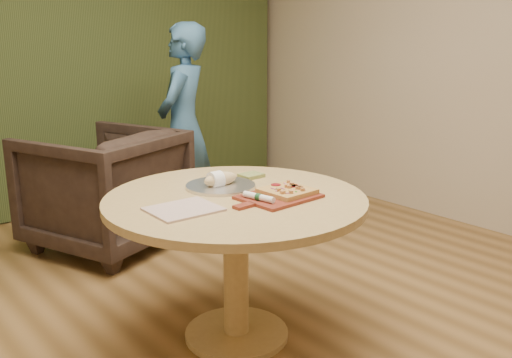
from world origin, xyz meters
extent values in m
cube|color=olive|center=(0.00, 0.00, -0.01)|extent=(5.00, 6.00, 0.02)
cube|color=#C4B094|center=(0.00, 3.01, 1.40)|extent=(5.00, 0.02, 2.80)
cube|color=#2D3B1B|center=(0.00, 2.90, 1.40)|extent=(4.80, 0.14, 2.78)
cylinder|color=tan|center=(-0.03, 0.24, 0.01)|extent=(0.53, 0.53, 0.03)
cylinder|color=tan|center=(-0.03, 0.24, 0.35)|extent=(0.13, 0.13, 0.68)
cylinder|color=tan|center=(-0.03, 0.24, 0.73)|extent=(1.27, 1.27, 0.04)
cube|color=maroon|center=(0.11, 0.08, 0.76)|extent=(0.36, 0.30, 0.01)
cube|color=maroon|center=(-0.11, 0.07, 0.76)|extent=(0.10, 0.05, 0.01)
cube|color=tan|center=(0.16, 0.08, 0.78)|extent=(0.23, 0.23, 0.02)
cylinder|color=maroon|center=(0.17, 0.17, 0.79)|extent=(0.05, 0.05, 0.00)
cylinder|color=maroon|center=(0.22, 0.10, 0.79)|extent=(0.05, 0.05, 0.00)
cylinder|color=maroon|center=(0.22, 0.10, 0.79)|extent=(0.05, 0.05, 0.00)
cube|color=#BF8147|center=(0.21, 0.04, 0.79)|extent=(0.02, 0.02, 0.01)
cube|color=#BF8147|center=(0.20, 0.05, 0.79)|extent=(0.02, 0.02, 0.01)
cube|color=#BF8147|center=(0.24, 0.16, 0.79)|extent=(0.02, 0.02, 0.01)
cube|color=#BF8147|center=(0.21, 0.04, 0.79)|extent=(0.02, 0.02, 0.01)
cube|color=#BF8147|center=(0.18, 0.09, 0.79)|extent=(0.03, 0.03, 0.01)
cube|color=#BF8147|center=(0.23, 0.11, 0.79)|extent=(0.03, 0.03, 0.01)
cube|color=#BF8147|center=(0.20, 0.01, 0.79)|extent=(0.02, 0.02, 0.01)
cube|color=#BF8147|center=(0.11, 0.08, 0.79)|extent=(0.02, 0.02, 0.01)
cube|color=#BF8147|center=(0.09, 0.03, 0.79)|extent=(0.03, 0.03, 0.01)
cube|color=#BF8147|center=(0.12, 0.01, 0.79)|extent=(0.02, 0.02, 0.01)
cube|color=#BF8147|center=(0.18, 0.10, 0.79)|extent=(0.02, 0.02, 0.01)
cube|color=#1B6F18|center=(0.16, 0.01, 0.79)|extent=(0.01, 0.01, 0.00)
cube|color=#1B6F18|center=(0.23, 0.04, 0.79)|extent=(0.01, 0.01, 0.00)
cube|color=#1B6F18|center=(0.13, 0.12, 0.79)|extent=(0.01, 0.01, 0.00)
cube|color=#1B6F18|center=(0.12, 0.11, 0.79)|extent=(0.01, 0.01, 0.00)
cube|color=#1B6F18|center=(0.11, 0.05, 0.79)|extent=(0.01, 0.01, 0.00)
cube|color=#A65586|center=(0.10, 0.08, 0.79)|extent=(0.03, 0.02, 0.00)
cube|color=#A65586|center=(0.11, 0.12, 0.79)|extent=(0.01, 0.03, 0.00)
cube|color=#A65586|center=(0.21, 0.11, 0.79)|extent=(0.03, 0.02, 0.00)
cube|color=#A65586|center=(0.21, 0.02, 0.79)|extent=(0.01, 0.03, 0.00)
cube|color=#A65586|center=(0.15, 0.09, 0.79)|extent=(0.01, 0.03, 0.00)
cube|color=#A65586|center=(0.11, 0.02, 0.79)|extent=(0.03, 0.03, 0.00)
cube|color=#A65586|center=(0.22, 0.15, 0.79)|extent=(0.02, 0.03, 0.00)
cylinder|color=white|center=(-0.02, 0.08, 0.78)|extent=(0.06, 0.17, 0.03)
cylinder|color=#194C26|center=(-0.02, 0.08, 0.78)|extent=(0.04, 0.03, 0.03)
cube|color=silver|center=(-0.03, 0.17, 0.78)|extent=(0.02, 0.04, 0.00)
cube|color=white|center=(-0.34, 0.21, 0.76)|extent=(0.31, 0.26, 0.01)
cylinder|color=silver|center=(0.01, 0.42, 0.75)|extent=(0.35, 0.35, 0.01)
cylinder|color=silver|center=(0.01, 0.42, 0.76)|extent=(0.36, 0.36, 0.02)
ellipsoid|color=#DDC187|center=(0.01, 0.42, 0.79)|extent=(0.19, 0.08, 0.07)
cylinder|color=white|center=(-0.02, 0.42, 0.79)|extent=(0.06, 0.09, 0.09)
cube|color=#5D6B30|center=(0.26, 0.48, 0.76)|extent=(0.12, 0.10, 0.02)
imported|color=black|center=(0.03, 1.85, 0.47)|extent=(1.16, 1.13, 0.94)
imported|color=#335F89|center=(0.74, 1.90, 0.80)|extent=(0.69, 0.65, 1.59)
camera|label=1|loc=(-1.64, -1.86, 1.53)|focal=40.00mm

